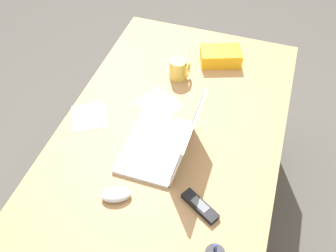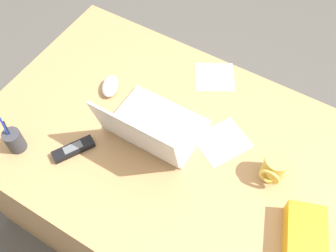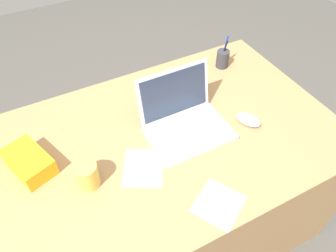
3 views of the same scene
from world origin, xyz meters
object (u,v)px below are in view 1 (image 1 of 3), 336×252
laptop (165,144)px  computer_mouse (116,195)px  coffee_mug_white (179,69)px  cordless_phone (200,206)px  snack_bag (221,56)px

laptop → computer_mouse: bearing=-21.2°
coffee_mug_white → cordless_phone: 0.71m
laptop → coffee_mug_white: 0.45m
computer_mouse → cordless_phone: (-0.05, 0.30, -0.01)m
laptop → cordless_phone: size_ratio=2.17×
computer_mouse → coffee_mug_white: (-0.71, 0.02, 0.03)m
computer_mouse → coffee_mug_white: bearing=153.1°
cordless_phone → snack_bag: snack_bag is taller
cordless_phone → snack_bag: (-0.83, -0.11, 0.02)m
computer_mouse → snack_bag: (-0.88, 0.19, 0.02)m
laptop → computer_mouse: (0.26, -0.10, -0.03)m
coffee_mug_white → snack_bag: size_ratio=0.52×
laptop → computer_mouse: size_ratio=3.04×
computer_mouse → cordless_phone: bearing=75.1°
cordless_phone → snack_bag: size_ratio=0.79×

